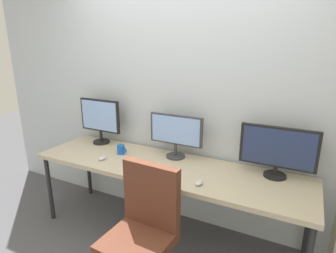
# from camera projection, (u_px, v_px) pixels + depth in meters

# --- Properties ---
(wall_back) EXTENTS (4.90, 0.10, 2.60)m
(wall_back) POSITION_uv_depth(u_px,v_px,m) (185.00, 96.00, 2.71)
(wall_back) COLOR silver
(wall_back) RESTS_ON ground_plane
(desk) EXTENTS (2.50, 0.68, 0.74)m
(desk) POSITION_uv_depth(u_px,v_px,m) (165.00, 170.00, 2.52)
(desk) COLOR tan
(desk) RESTS_ON ground_plane
(office_chair) EXTENTS (0.52, 0.52, 0.99)m
(office_chair) POSITION_uv_depth(u_px,v_px,m) (142.00, 246.00, 2.00)
(office_chair) COLOR #2D2D33
(office_chair) RESTS_ON ground_plane
(monitor_left) EXTENTS (0.49, 0.18, 0.48)m
(monitor_left) POSITION_uv_depth(u_px,v_px,m) (100.00, 118.00, 3.00)
(monitor_left) COLOR black
(monitor_left) RESTS_ON desk
(monitor_center) EXTENTS (0.53, 0.18, 0.42)m
(monitor_center) POSITION_uv_depth(u_px,v_px,m) (176.00, 133.00, 2.62)
(monitor_center) COLOR #38383D
(monitor_center) RESTS_ON desk
(monitor_right) EXTENTS (0.60, 0.18, 0.42)m
(monitor_right) POSITION_uv_depth(u_px,v_px,m) (278.00, 150.00, 2.24)
(monitor_right) COLOR black
(monitor_right) RESTS_ON desk
(keyboard_main) EXTENTS (0.34, 0.13, 0.02)m
(keyboard_main) POSITION_uv_depth(u_px,v_px,m) (153.00, 175.00, 2.31)
(keyboard_main) COLOR silver
(keyboard_main) RESTS_ON desk
(mouse_left_side) EXTENTS (0.06, 0.10, 0.03)m
(mouse_left_side) POSITION_uv_depth(u_px,v_px,m) (102.00, 158.00, 2.63)
(mouse_left_side) COLOR silver
(mouse_left_side) RESTS_ON desk
(mouse_right_side) EXTENTS (0.06, 0.10, 0.03)m
(mouse_right_side) POSITION_uv_depth(u_px,v_px,m) (199.00, 182.00, 2.17)
(mouse_right_side) COLOR silver
(mouse_right_side) RESTS_ON desk
(coffee_mug) EXTENTS (0.11, 0.08, 0.09)m
(coffee_mug) POSITION_uv_depth(u_px,v_px,m) (121.00, 149.00, 2.76)
(coffee_mug) COLOR blue
(coffee_mug) RESTS_ON desk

